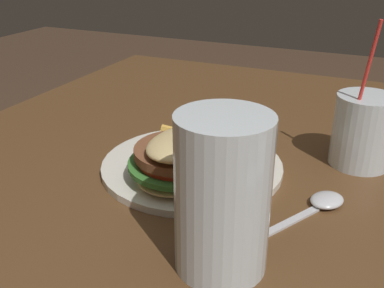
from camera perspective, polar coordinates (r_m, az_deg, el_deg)
name	(u,v)px	position (r m, az deg, el deg)	size (l,w,h in m)	color
dining_table	(307,283)	(0.66, 14.34, -16.76)	(1.22, 1.25, 0.70)	brown
meal_plate_near	(189,158)	(0.62, -0.45, -1.83)	(0.26, 0.26, 0.09)	silver
beer_glass	(222,200)	(0.44, 3.84, -7.13)	(0.09, 0.09, 0.16)	silver
juice_glass	(363,133)	(0.70, 20.84, 1.28)	(0.09, 0.09, 0.22)	silver
spoon	(322,203)	(0.59, 16.22, -7.17)	(0.14, 0.09, 0.01)	silver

